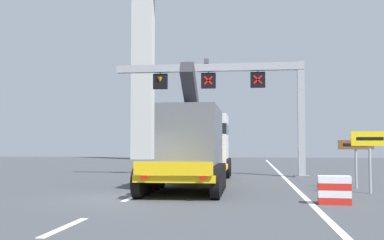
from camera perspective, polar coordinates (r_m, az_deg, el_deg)
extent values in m
plane|color=#424449|center=(17.08, -7.68, -9.28)|extent=(112.00, 112.00, 0.00)
cube|color=silver|center=(11.39, -15.04, -12.33)|extent=(0.20, 2.60, 0.01)
cube|color=silver|center=(17.27, -7.15, -9.20)|extent=(0.20, 2.60, 0.01)
cube|color=silver|center=(23.34, -3.36, -7.61)|extent=(0.20, 2.60, 0.01)
cube|color=silver|center=(29.47, -1.16, -6.66)|extent=(0.20, 2.60, 0.01)
cube|color=silver|center=(35.63, 0.28, -6.03)|extent=(0.20, 2.60, 0.01)
cube|color=silver|center=(41.82, 1.30, -5.59)|extent=(0.20, 2.60, 0.01)
cube|color=silver|center=(48.01, 2.05, -5.26)|extent=(0.20, 2.60, 0.01)
cube|color=silver|center=(54.21, 2.63, -5.00)|extent=(0.20, 2.60, 0.01)
cube|color=silver|center=(28.55, 10.93, -6.72)|extent=(0.20, 63.00, 0.01)
cube|color=#9EA0A5|center=(28.71, 12.99, 0.12)|extent=(0.40, 0.40, 6.81)
cube|color=slate|center=(28.72, 13.07, -6.61)|extent=(0.90, 0.90, 0.08)
cube|color=#9EA0A5|center=(29.00, 1.99, 6.28)|extent=(11.39, 0.44, 0.44)
cube|color=#4C4C51|center=(29.08, 1.75, 7.06)|extent=(0.28, 0.40, 0.28)
cube|color=black|center=(28.78, 7.91, 4.80)|extent=(0.88, 0.24, 0.94)
cube|color=#9EA0A5|center=(28.86, 7.90, 5.82)|extent=(0.08, 0.08, 0.16)
cube|color=red|center=(28.65, 7.91, 4.83)|extent=(0.55, 0.02, 0.55)
cube|color=red|center=(28.65, 7.91, 4.83)|extent=(0.55, 0.02, 0.55)
cube|color=black|center=(28.89, 1.99, 4.74)|extent=(0.88, 0.24, 0.94)
cube|color=#9EA0A5|center=(28.96, 1.99, 5.76)|extent=(0.08, 0.08, 0.16)
cube|color=red|center=(28.76, 1.97, 4.77)|extent=(0.55, 0.02, 0.55)
cube|color=red|center=(28.76, 1.97, 4.77)|extent=(0.55, 0.02, 0.55)
cube|color=black|center=(29.30, -3.82, 4.63)|extent=(0.88, 0.24, 0.94)
cube|color=#9EA0A5|center=(29.37, -3.82, 5.64)|extent=(0.08, 0.08, 0.16)
cone|color=orange|center=(29.18, -3.87, 4.85)|extent=(0.32, 0.32, 0.33)
cube|color=yellow|center=(21.01, -0.05, -6.14)|extent=(2.88, 10.42, 0.24)
cube|color=yellow|center=(15.77, -2.30, -5.82)|extent=(2.66, 0.10, 0.44)
cylinder|color=black|center=(16.82, -6.47, -7.51)|extent=(0.33, 1.10, 1.10)
cylinder|color=black|center=(16.43, 2.83, -7.63)|extent=(0.33, 1.10, 1.10)
cylinder|color=black|center=(17.85, -5.70, -7.25)|extent=(0.33, 1.10, 1.10)
cylinder|color=black|center=(17.47, 3.06, -7.35)|extent=(0.33, 1.10, 1.10)
cylinder|color=black|center=(18.87, -5.01, -7.03)|extent=(0.33, 1.10, 1.10)
cylinder|color=black|center=(18.52, 3.26, -7.11)|extent=(0.33, 1.10, 1.10)
cylinder|color=black|center=(19.90, -4.40, -6.82)|extent=(0.33, 1.10, 1.10)
cylinder|color=black|center=(19.56, 3.45, -6.89)|extent=(0.33, 1.10, 1.10)
cylinder|color=black|center=(20.93, -3.84, -6.64)|extent=(0.33, 1.10, 1.10)
cylinder|color=black|center=(20.61, 3.61, -6.69)|extent=(0.33, 1.10, 1.10)
cube|color=silver|center=(28.05, 1.64, -2.56)|extent=(2.60, 3.22, 3.10)
cube|color=black|center=(28.06, 1.64, -1.14)|extent=(2.63, 3.24, 0.60)
cylinder|color=black|center=(29.09, -0.74, -5.63)|extent=(0.35, 1.10, 1.10)
cylinder|color=black|center=(28.87, 4.36, -5.64)|extent=(0.35, 1.10, 1.10)
cylinder|color=black|center=(27.11, -1.29, -5.82)|extent=(0.35, 1.10, 1.10)
cylinder|color=black|center=(26.88, 4.19, -5.84)|extent=(0.35, 1.10, 1.10)
cube|color=#565B66|center=(21.38, 0.08, -2.14)|extent=(2.42, 5.74, 2.70)
cube|color=#2D2D33|center=(20.65, -0.20, 3.31)|extent=(0.58, 2.95, 2.29)
cube|color=red|center=(15.93, -5.83, -6.86)|extent=(0.20, 0.06, 0.12)
cube|color=red|center=(15.62, 1.26, -6.95)|extent=(0.20, 0.06, 0.12)
cylinder|color=#9EA0A5|center=(19.67, 20.59, -4.78)|extent=(0.10, 0.10, 2.40)
cube|color=yellow|center=(19.61, 20.58, -2.11)|extent=(1.41, 0.06, 0.57)
cube|color=black|center=(19.57, 20.60, -2.10)|extent=(1.01, 0.01, 0.12)
cylinder|color=#9EA0A5|center=(21.85, 19.10, -5.03)|extent=(0.10, 0.10, 2.09)
cube|color=brown|center=(21.78, 19.09, -2.82)|extent=(1.51, 0.06, 0.41)
cube|color=black|center=(21.74, 19.11, -2.82)|extent=(1.09, 0.01, 0.12)
cube|color=red|center=(15.81, 16.74, -9.28)|extent=(1.04, 0.58, 0.23)
cube|color=white|center=(15.78, 16.73, -8.47)|extent=(1.04, 0.58, 0.22)
cube|color=red|center=(15.76, 16.72, -7.65)|extent=(1.04, 0.58, 0.23)
cube|color=white|center=(15.75, 16.71, -6.84)|extent=(1.04, 0.58, 0.23)
cube|color=#B7B7B2|center=(65.87, -5.88, 11.81)|extent=(2.80, 2.00, 37.47)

